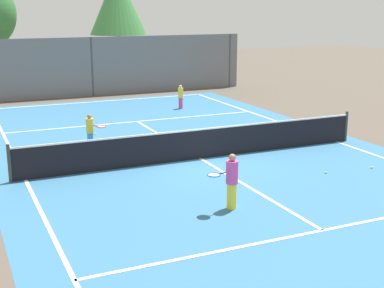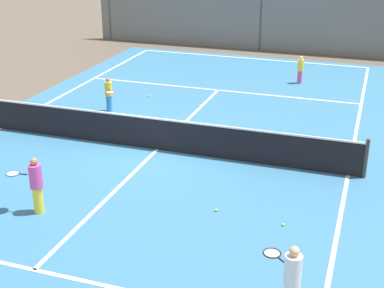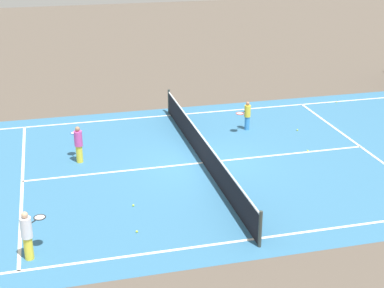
# 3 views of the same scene
# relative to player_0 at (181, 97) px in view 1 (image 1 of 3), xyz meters

# --- Properties ---
(ground_plane) EXTENTS (80.00, 80.00, 0.00)m
(ground_plane) POSITION_rel_player_0_xyz_m (-2.91, -8.46, -0.59)
(ground_plane) COLOR brown
(court_surface) EXTENTS (13.00, 25.00, 0.01)m
(court_surface) POSITION_rel_player_0_xyz_m (-2.91, -8.46, -0.59)
(court_surface) COLOR teal
(court_surface) RESTS_ON ground_plane
(tennis_net) EXTENTS (11.90, 0.10, 1.10)m
(tennis_net) POSITION_rel_player_0_xyz_m (-2.91, -8.46, -0.08)
(tennis_net) COLOR #333833
(tennis_net) RESTS_ON ground_plane
(perimeter_fence) EXTENTS (18.00, 0.12, 3.20)m
(perimeter_fence) POSITION_rel_player_0_xyz_m (-2.91, 5.54, 1.01)
(perimeter_fence) COLOR slate
(perimeter_fence) RESTS_ON ground_plane
(tree_0) EXTENTS (3.73, 3.73, 7.13)m
(tree_0) POSITION_rel_player_0_xyz_m (0.42, 11.46, 4.45)
(tree_0) COLOR brown
(tree_0) RESTS_ON ground_plane
(player_0) EXTENTS (0.25, 0.25, 1.15)m
(player_0) POSITION_rel_player_0_xyz_m (0.00, 0.00, 0.00)
(player_0) COLOR #D14799
(player_0) RESTS_ON ground_plane
(player_2) EXTENTS (0.66, 0.80, 1.23)m
(player_2) POSITION_rel_player_0_xyz_m (-5.83, -5.76, 0.05)
(player_2) COLOR #388CD8
(player_2) RESTS_ON ground_plane
(player_3) EXTENTS (0.88, 0.43, 1.39)m
(player_3) POSITION_rel_player_0_xyz_m (-4.12, -12.84, 0.13)
(player_3) COLOR yellow
(player_3) RESTS_ON ground_plane
(tennis_ball_1) EXTENTS (0.07, 0.07, 0.07)m
(tennis_ball_1) POSITION_rel_player_0_xyz_m (-8.28, -0.32, -0.55)
(tennis_ball_1) COLOR #CCE533
(tennis_ball_1) RESTS_ON ground_plane
(tennis_ball_2) EXTENTS (0.07, 0.07, 0.07)m
(tennis_ball_2) POSITION_rel_player_0_xyz_m (1.41, -11.61, -0.55)
(tennis_ball_2) COLOR #CCE533
(tennis_ball_2) RESTS_ON ground_plane
(tennis_ball_3) EXTENTS (0.07, 0.07, 0.07)m
(tennis_ball_3) POSITION_rel_player_0_xyz_m (-0.19, -11.46, -0.55)
(tennis_ball_3) COLOR #CCE533
(tennis_ball_3) RESTS_ON ground_plane
(tennis_ball_4) EXTENTS (0.07, 0.07, 0.07)m
(tennis_ball_4) POSITION_rel_player_0_xyz_m (-5.17, -3.73, -0.55)
(tennis_ball_4) COLOR #CCE533
(tennis_ball_4) RESTS_ON ground_plane
(tennis_ball_5) EXTENTS (0.07, 0.07, 0.07)m
(tennis_ball_5) POSITION_rel_player_0_xyz_m (-2.96, -4.28, -0.55)
(tennis_ball_5) COLOR #CCE533
(tennis_ball_5) RESTS_ON ground_plane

